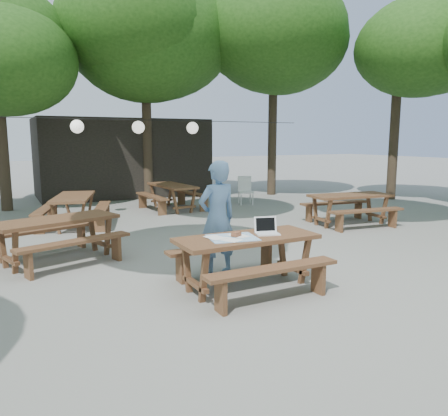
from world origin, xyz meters
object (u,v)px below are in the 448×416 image
main_picnic_table (247,261)px  plastic_chair (246,196)px  picnic_table_nw (58,239)px  woman (217,218)px

main_picnic_table → plastic_chair: 7.96m
main_picnic_table → picnic_table_nw: 3.47m
picnic_table_nw → woman: bearing=-59.8°
main_picnic_table → picnic_table_nw: same height
picnic_table_nw → plastic_chair: size_ratio=2.53×
woman → plastic_chair: (4.10, 6.13, -0.63)m
plastic_chair → main_picnic_table: bearing=-101.8°
woman → picnic_table_nw: bearing=-48.7°
woman → plastic_chair: 7.40m
picnic_table_nw → plastic_chair: plastic_chair is taller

